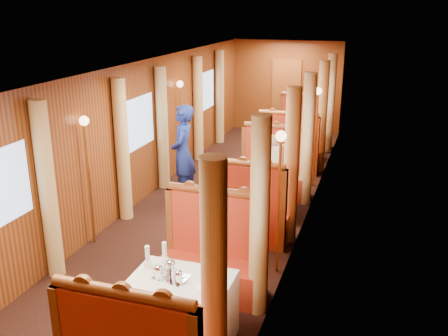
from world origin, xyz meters
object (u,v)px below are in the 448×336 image
at_px(banquette_far_aft, 303,130).
at_px(fruit_plate, 208,287).
at_px(table_far, 296,142).
at_px(steward, 183,153).
at_px(rose_vase_mid, 264,164).
at_px(banquette_near_aft, 213,261).
at_px(banquette_mid_fwd, 245,215).
at_px(banquette_far_fwd, 288,152).
at_px(teapot_back, 171,269).
at_px(passenger, 271,161).
at_px(banquette_mid_aft, 274,173).
at_px(teapot_left, 159,274).
at_px(table_mid, 261,195).
at_px(teapot_right, 179,279).
at_px(tea_tray, 171,277).
at_px(rose_vase_far, 297,119).
at_px(table_near, 182,310).

height_order(banquette_far_aft, fruit_plate, banquette_far_aft).
height_order(table_far, steward, steward).
bearing_deg(steward, rose_vase_mid, 67.03).
bearing_deg(banquette_near_aft, banquette_mid_fwd, 90.00).
bearing_deg(fruit_plate, banquette_far_fwd, 93.06).
distance_m(banquette_mid_fwd, banquette_far_fwd, 3.50).
relative_size(banquette_near_aft, steward, 0.76).
height_order(teapot_back, passenger, passenger).
distance_m(banquette_near_aft, banquette_mid_aft, 3.50).
bearing_deg(teapot_left, steward, 121.05).
distance_m(table_mid, rose_vase_mid, 0.55).
relative_size(teapot_right, passenger, 0.19).
relative_size(tea_tray, teapot_left, 2.19).
height_order(banquette_far_aft, steward, steward).
xyz_separation_m(table_far, steward, (-1.53, -3.19, 0.50)).
relative_size(banquette_mid_aft, banquette_far_aft, 1.00).
bearing_deg(teapot_back, fruit_plate, -3.50).
bearing_deg(teapot_right, table_far, 87.60).
relative_size(rose_vase_far, passenger, 0.47).
height_order(table_mid, table_far, same).
relative_size(table_far, banquette_far_fwd, 0.78).
bearing_deg(teapot_left, table_far, 100.65).
bearing_deg(table_near, rose_vase_mid, 89.38).
distance_m(banquette_mid_aft, fruit_plate, 4.63).
xyz_separation_m(teapot_right, fruit_plate, (0.31, 0.01, -0.04)).
height_order(banquette_mid_aft, rose_vase_far, banquette_mid_aft).
xyz_separation_m(banquette_near_aft, rose_vase_mid, (0.04, 2.49, 0.50)).
relative_size(banquette_far_aft, fruit_plate, 5.98).
relative_size(tea_tray, rose_vase_mid, 0.94).
distance_m(steward, passenger, 1.60).
bearing_deg(table_mid, tea_tray, -91.62).
xyz_separation_m(teapot_left, rose_vase_mid, (0.25, 3.58, 0.11)).
relative_size(banquette_mid_fwd, tea_tray, 3.94).
distance_m(teapot_back, rose_vase_far, 6.98).
bearing_deg(banquette_far_fwd, table_far, 90.00).
relative_size(rose_vase_far, steward, 0.21).
distance_m(table_far, rose_vase_mid, 3.54).
bearing_deg(teapot_back, tea_tray, -50.39).
xyz_separation_m(table_mid, teapot_right, (0.02, -3.59, 0.43)).
relative_size(table_far, teapot_back, 6.49).
bearing_deg(fruit_plate, banquette_mid_aft, 94.04).
bearing_deg(steward, banquette_mid_aft, 102.84).
xyz_separation_m(table_near, passenger, (-0.00, 4.29, 0.37)).
relative_size(table_near, banquette_far_aft, 0.78).
xyz_separation_m(table_near, tea_tray, (-0.10, -0.01, 0.38)).
height_order(table_far, fruit_plate, fruit_plate).
xyz_separation_m(table_far, tea_tray, (-0.10, -7.01, 0.38)).
bearing_deg(teapot_back, teapot_left, -108.51).
distance_m(banquette_mid_aft, steward, 1.74).
height_order(teapot_right, rose_vase_far, rose_vase_far).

